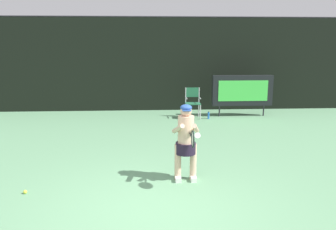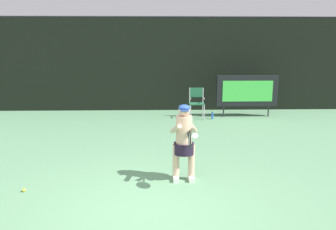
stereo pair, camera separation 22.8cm
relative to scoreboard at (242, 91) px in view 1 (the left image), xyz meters
name	(u,v)px [view 1 (the left image)]	position (x,y,z in m)	size (l,w,h in m)	color
ground	(151,217)	(-3.39, -7.30, -0.96)	(18.00, 22.00, 0.03)	#61946A
backdrop_screen	(149,65)	(-3.39, 1.38, 0.86)	(18.00, 0.12, 3.66)	black
scoreboard	(242,91)	(0.00, 0.00, 0.00)	(2.20, 0.21, 1.50)	black
umpire_chair	(193,101)	(-1.84, -0.22, -0.33)	(0.52, 0.44, 1.08)	#B7B7BC
water_bottle	(209,115)	(-1.29, -0.41, -0.82)	(0.07, 0.07, 0.27)	blue
tennis_player	(186,139)	(-2.71, -5.89, -0.12)	(0.54, 0.62, 1.50)	white
tennis_racket	(193,139)	(-2.65, -6.40, 0.03)	(0.03, 0.60, 0.31)	black
tennis_ball_loose	(25,192)	(-5.63, -6.36, -0.91)	(0.07, 0.07, 0.07)	#CCDB3D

